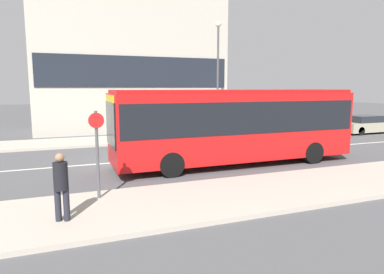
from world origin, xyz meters
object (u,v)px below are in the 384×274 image
at_px(street_lamp, 218,68).
at_px(bus_stop_sign, 97,148).
at_px(city_bus, 235,122).
at_px(pedestrian_near_stop, 61,183).
at_px(parked_car_1, 364,125).
at_px(parked_car_0, 311,128).

bearing_deg(street_lamp, bus_stop_sign, -129.55).
relative_size(city_bus, pedestrian_near_stop, 6.35).
bearing_deg(bus_stop_sign, street_lamp, 50.45).
distance_m(parked_car_1, pedestrian_near_stop, 23.37).
bearing_deg(city_bus, parked_car_0, 36.22).
distance_m(parked_car_0, street_lamp, 7.58).
bearing_deg(parked_car_1, city_bus, -157.55).
bearing_deg(parked_car_0, bus_stop_sign, -149.89).
height_order(parked_car_0, bus_stop_sign, bus_stop_sign).
xyz_separation_m(pedestrian_near_stop, street_lamp, (9.94, 12.27, 3.55)).
bearing_deg(bus_stop_sign, pedestrian_near_stop, -124.67).
bearing_deg(city_bus, bus_stop_sign, -149.38).
distance_m(parked_car_0, pedestrian_near_stop, 18.96).
height_order(parked_car_1, street_lamp, street_lamp).
distance_m(bus_stop_sign, street_lamp, 14.35).
distance_m(parked_car_0, bus_stop_sign, 17.37).
distance_m(city_bus, pedestrian_near_stop, 8.50).
relative_size(pedestrian_near_stop, bus_stop_sign, 0.65).
bearing_deg(bus_stop_sign, parked_car_0, 30.11).
xyz_separation_m(parked_car_0, pedestrian_near_stop, (-16.01, -10.16, 0.47)).
relative_size(pedestrian_near_stop, street_lamp, 0.23).
bearing_deg(street_lamp, parked_car_0, -19.23).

